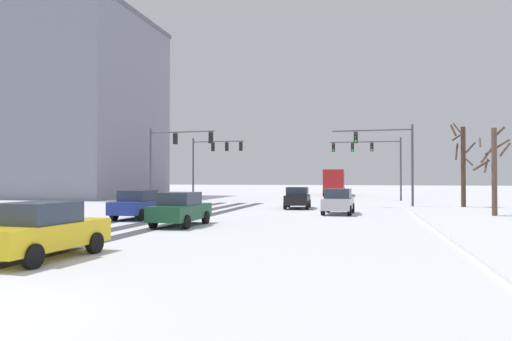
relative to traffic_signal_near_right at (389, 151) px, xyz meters
The scene contains 17 objects.
wheel_track_left_lane 21.62m from the traffic_signal_near_right, 134.37° to the right, with size 0.93×37.63×0.01m, color #424247.
wheel_track_right_lane 19.39m from the traffic_signal_near_right, 126.74° to the right, with size 0.86×37.63×0.01m, color #424247.
wheel_track_center 20.35m from the traffic_signal_near_right, 130.38° to the right, with size 0.96×37.63×0.01m, color #424247.
sidewalk_kerb_right 17.68m from the traffic_signal_near_right, 79.50° to the right, with size 4.00×37.63×0.12m, color white.
traffic_signal_near_right is the anchor object (origin of this frame).
traffic_signal_near_left 17.56m from the traffic_signal_near_right, behind, with size 5.86×0.62×6.50m.
traffic_signal_far_right 11.98m from the traffic_signal_near_right, 95.75° to the left, with size 7.30×0.44×6.50m.
traffic_signal_far_left 18.99m from the traffic_signal_near_right, 155.22° to the left, with size 5.56×0.43×6.50m.
car_black_lead 8.31m from the traffic_signal_near_right, 156.72° to the right, with size 2.02×4.19×1.62m.
car_silver_second 9.36m from the traffic_signal_near_right, 114.37° to the right, with size 1.98×4.17×1.62m.
car_blue_third 20.31m from the traffic_signal_near_right, 135.89° to the right, with size 1.88×4.12×1.62m.
car_dark_green_fourth 20.37m from the traffic_signal_near_right, 121.73° to the right, with size 1.89×4.13×1.62m.
car_yellow_cab_fifth 28.89m from the traffic_signal_near_right, 112.19° to the right, with size 2.02×4.19×1.62m.
bus_oncoming 25.79m from the traffic_signal_near_right, 103.18° to the left, with size 2.93×11.07×3.38m.
bare_tree_sidewalk_mid 9.10m from the traffic_signal_near_right, 49.85° to the right, with size 2.25×1.88×5.46m.
bare_tree_sidewalk_far 6.12m from the traffic_signal_near_right, 18.95° to the left, with size 1.81×1.76×6.75m.
office_building_far_left_block 43.80m from the traffic_signal_near_right, 163.32° to the left, with size 27.37×18.06×21.98m.
Camera 1 is at (6.95, -5.76, 2.29)m, focal length 32.65 mm.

